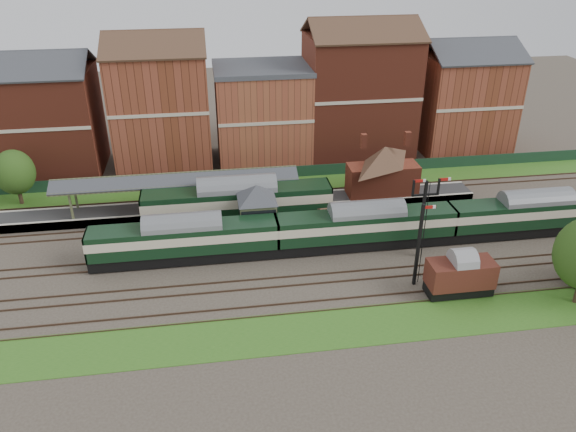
{
  "coord_description": "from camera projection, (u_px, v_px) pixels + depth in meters",
  "views": [
    {
      "loc": [
        -7.37,
        -46.52,
        28.89
      ],
      "look_at": [
        -0.06,
        2.0,
        3.0
      ],
      "focal_mm": 35.0,
      "sensor_mm": 36.0,
      "label": 1
    }
  ],
  "objects": [
    {
      "name": "canopy",
      "position": [
        176.0,
        177.0,
        60.07
      ],
      "size": [
        26.0,
        3.89,
        4.08
      ],
      "color": "#474E31",
      "rests_on": "platform"
    },
    {
      "name": "station_building",
      "position": [
        383.0,
        170.0,
        63.4
      ],
      "size": [
        8.1,
        8.1,
        5.9
      ],
      "color": "maroon",
      "rests_on": "platform"
    },
    {
      "name": "brick_hut",
      "position": [
        334.0,
        222.0,
        58.08
      ],
      "size": [
        3.2,
        2.64,
        2.94
      ],
      "color": "brown",
      "rests_on": "ground"
    },
    {
      "name": "signal_box",
      "position": [
        257.0,
        211.0,
        56.09
      ],
      "size": [
        5.4,
        5.4,
        6.0
      ],
      "color": "#5C7251",
      "rests_on": "ground"
    },
    {
      "name": "grass_back",
      "position": [
        272.0,
        185.0,
        69.11
      ],
      "size": [
        90.0,
        4.5,
        0.06
      ],
      "primitive_type": "cube",
      "color": "#2D6619",
      "rests_on": "ground"
    },
    {
      "name": "dmu_train",
      "position": [
        366.0,
        226.0,
        54.99
      ],
      "size": [
        52.95,
        2.78,
        4.07
      ],
      "color": "black",
      "rests_on": "ground"
    },
    {
      "name": "platform",
      "position": [
        234.0,
        207.0,
        62.77
      ],
      "size": [
        55.0,
        3.4,
        1.0
      ],
      "primitive_type": "cube",
      "color": "#2D2D2D",
      "rests_on": "ground"
    },
    {
      "name": "ground",
      "position": [
        292.0,
        252.0,
        55.13
      ],
      "size": [
        160.0,
        160.0,
        0.0
      ],
      "primitive_type": "plane",
      "color": "#473D33",
      "rests_on": "ground"
    },
    {
      "name": "platform_railcar",
      "position": [
        238.0,
        202.0,
        58.96
      ],
      "size": [
        19.8,
        3.12,
        4.56
      ],
      "color": "black",
      "rests_on": "ground"
    },
    {
      "name": "fence",
      "position": [
        270.0,
        173.0,
        70.53
      ],
      "size": [
        90.0,
        0.12,
        1.5
      ],
      "primitive_type": "cube",
      "color": "#193823",
      "rests_on": "ground"
    },
    {
      "name": "grass_front",
      "position": [
        315.0,
        330.0,
        44.62
      ],
      "size": [
        90.0,
        5.0,
        0.06
      ],
      "primitive_type": "cube",
      "color": "#2D6619",
      "rests_on": "ground"
    },
    {
      "name": "semaphore_bracket",
      "position": [
        423.0,
        214.0,
        52.37
      ],
      "size": [
        3.6,
        0.25,
        8.18
      ],
      "color": "black",
      "rests_on": "ground"
    },
    {
      "name": "goods_van_a",
      "position": [
        460.0,
        275.0,
        48.09
      ],
      "size": [
        5.66,
        2.45,
        3.44
      ],
      "color": "black",
      "rests_on": "ground"
    },
    {
      "name": "town_backdrop",
      "position": [
        261.0,
        109.0,
        73.71
      ],
      "size": [
        69.0,
        10.0,
        16.0
      ],
      "color": "maroon",
      "rests_on": "ground"
    },
    {
      "name": "tree_back",
      "position": [
        14.0,
        172.0,
        62.74
      ],
      "size": [
        4.47,
        4.47,
        6.53
      ],
      "color": "#382619",
      "rests_on": "ground"
    },
    {
      "name": "semaphore_siding",
      "position": [
        419.0,
        244.0,
        48.39
      ],
      "size": [
        1.23,
        0.25,
        8.0
      ],
      "color": "black",
      "rests_on": "ground"
    }
  ]
}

